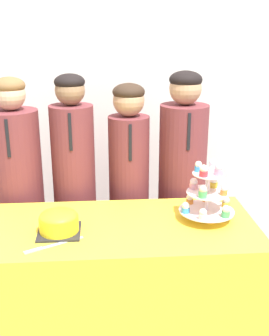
% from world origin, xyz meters
% --- Properties ---
extents(wall_back, '(9.00, 0.06, 2.70)m').
position_xyz_m(wall_back, '(0.00, 1.45, 1.35)').
color(wall_back, silver).
rests_on(wall_back, ground_plane).
extents(table, '(1.50, 0.66, 0.76)m').
position_xyz_m(table, '(0.00, 0.33, 0.38)').
color(table, yellow).
rests_on(table, ground_plane).
extents(round_cake, '(0.21, 0.21, 0.12)m').
position_xyz_m(round_cake, '(-0.25, 0.27, 0.82)').
color(round_cake, '#232328').
rests_on(round_cake, table).
extents(cake_knife, '(0.26, 0.15, 0.01)m').
position_xyz_m(cake_knife, '(-0.31, 0.12, 0.76)').
color(cake_knife, silver).
rests_on(cake_knife, table).
extents(cupcake_stand, '(0.29, 0.29, 0.32)m').
position_xyz_m(cupcake_stand, '(0.50, 0.36, 0.91)').
color(cupcake_stand, silver).
rests_on(cupcake_stand, table).
extents(student_0, '(0.31, 0.31, 1.45)m').
position_xyz_m(student_0, '(-0.56, 0.87, 0.69)').
color(student_0, brown).
rests_on(student_0, ground_plane).
extents(student_1, '(0.26, 0.27, 1.47)m').
position_xyz_m(student_1, '(-0.21, 0.87, 0.71)').
color(student_1, brown).
rests_on(student_1, ground_plane).
extents(student_2, '(0.25, 0.26, 1.41)m').
position_xyz_m(student_2, '(0.13, 0.87, 0.69)').
color(student_2, brown).
rests_on(student_2, ground_plane).
extents(student_3, '(0.30, 0.30, 1.48)m').
position_xyz_m(student_3, '(0.47, 0.87, 0.71)').
color(student_3, brown).
rests_on(student_3, ground_plane).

